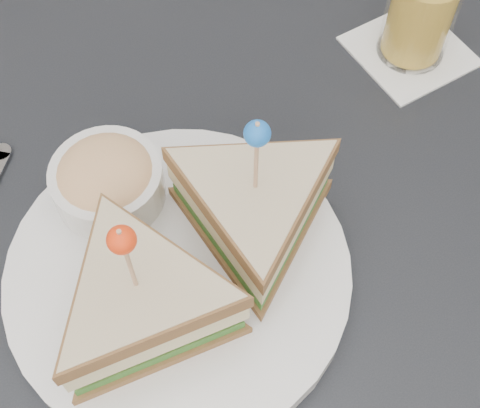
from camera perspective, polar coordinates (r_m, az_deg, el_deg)
name	(u,v)px	position (r m, az deg, el deg)	size (l,w,h in m)	color
table	(233,281)	(0.66, -0.61, -6.60)	(0.80, 0.80, 0.75)	black
plate_meal	(185,251)	(0.53, -4.68, -4.05)	(0.38, 0.38, 0.17)	white
drink_set	(423,6)	(0.70, 15.34, 15.97)	(0.14, 0.14, 0.14)	white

